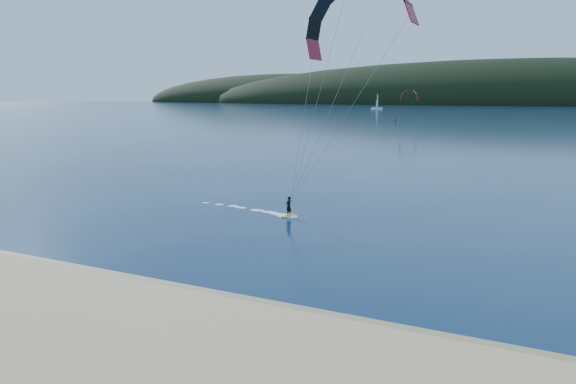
{
  "coord_description": "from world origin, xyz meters",
  "views": [
    {
      "loc": [
        16.81,
        -17.84,
        10.5
      ],
      "look_at": [
        3.1,
        10.0,
        5.0
      ],
      "focal_mm": 34.03,
      "sensor_mm": 36.0,
      "label": 1
    }
  ],
  "objects": [
    {
      "name": "wet_sand",
      "position": [
        0.0,
        4.5,
        0.05
      ],
      "size": [
        220.0,
        2.5,
        0.1
      ],
      "color": "olive",
      "rests_on": "ground"
    },
    {
      "name": "headland",
      "position": [
        0.63,
        745.28,
        0.0
      ],
      "size": [
        1200.0,
        310.0,
        140.0
      ],
      "color": "black",
      "rests_on": "ground"
    },
    {
      "name": "ground",
      "position": [
        0.0,
        0.0,
        0.0
      ],
      "size": [
        1800.0,
        1800.0,
        0.0
      ],
      "primitive_type": "plane",
      "color": "#081C3C",
      "rests_on": "ground"
    },
    {
      "name": "kitesurfer_near",
      "position": [
        4.25,
        18.0,
        13.82
      ],
      "size": [
        23.26,
        9.54,
        17.82
      ],
      "color": "yellow",
      "rests_on": "ground"
    },
    {
      "name": "kitesurfer_far",
      "position": [
        -34.87,
        191.49,
        9.25
      ],
      "size": [
        10.17,
        7.14,
        11.75
      ],
      "color": "yellow",
      "rests_on": "ground"
    },
    {
      "name": "sailboat",
      "position": [
        -111.83,
        401.74,
        0.94
      ],
      "size": [
        8.91,
        5.78,
        12.76
      ],
      "color": "white",
      "rests_on": "ground"
    }
  ]
}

